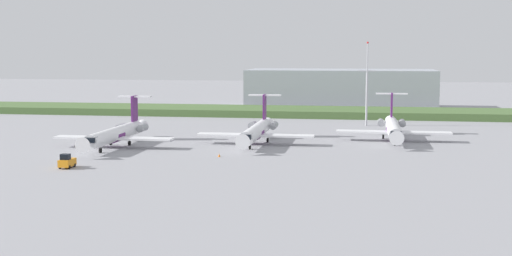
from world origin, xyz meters
name	(u,v)px	position (x,y,z in m)	size (l,w,h in m)	color
ground_plane	(268,133)	(0.00, 30.00, 0.00)	(500.00, 500.00, 0.00)	#939399
grass_berm	(289,112)	(0.00, 71.86, 0.97)	(320.00, 20.00, 1.95)	#4C6B38
regional_jet_nearest	(116,133)	(-25.45, 4.95, 2.54)	(22.81, 31.00, 9.00)	white
regional_jet_second	(257,131)	(0.22, 13.50, 2.54)	(22.81, 31.00, 9.00)	white
regional_jet_third	(393,128)	(26.90, 22.56, 2.54)	(22.81, 31.00, 9.00)	white
antenna_mast	(367,91)	(21.58, 48.67, 8.47)	(4.40, 0.50, 20.29)	#B2B2B7
distant_hangar	(341,89)	(13.60, 98.78, 6.05)	(58.63, 23.22, 12.10)	#9EA3AD
baggage_tug	(67,162)	(-24.63, -18.52, 1.00)	(1.72, 3.20, 2.30)	orange
safety_cone_front_marker	(219,155)	(-3.55, -4.02, 0.28)	(0.44, 0.44, 0.55)	orange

